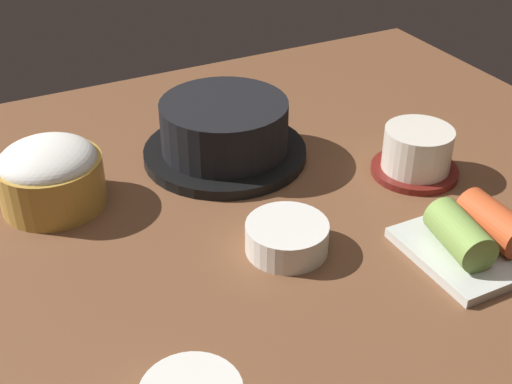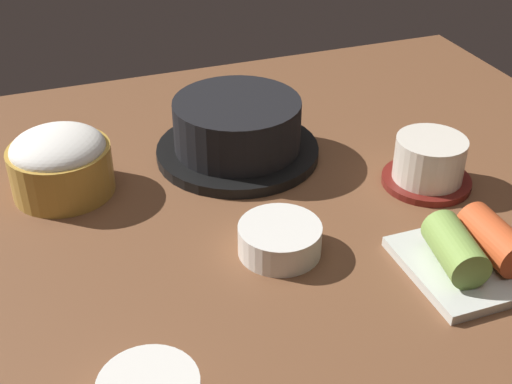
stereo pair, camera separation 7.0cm
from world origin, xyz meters
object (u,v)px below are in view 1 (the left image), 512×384
object	(u,v)px
kimchi_plate	(475,237)
rice_bowl	(50,174)
banchan_cup_center	(287,236)
stone_pot	(224,131)
tea_cup_with_saucer	(417,153)

from	to	relation	value
kimchi_plate	rice_bowl	bearing A→B (deg)	141.68
banchan_cup_center	stone_pot	bearing A→B (deg)	83.27
stone_pot	rice_bowl	size ratio (longest dim) A/B	1.75
rice_bowl	tea_cup_with_saucer	xyz separation A→B (cm)	(38.17, -12.45, -0.96)
banchan_cup_center	rice_bowl	bearing A→B (deg)	134.74
tea_cup_with_saucer	kimchi_plate	bearing A→B (deg)	-106.32
stone_pot	rice_bowl	distance (cm)	20.42
stone_pot	rice_bowl	bearing A→B (deg)	-177.75
rice_bowl	banchan_cup_center	world-z (taller)	rice_bowl
banchan_cup_center	kimchi_plate	xyz separation A→B (cm)	(15.81, -8.53, 0.27)
tea_cup_with_saucer	banchan_cup_center	xyz separation A→B (cm)	(-20.03, -5.87, -1.12)
tea_cup_with_saucer	stone_pot	bearing A→B (deg)	143.30
banchan_cup_center	kimchi_plate	world-z (taller)	kimchi_plate
stone_pot	kimchi_plate	distance (cm)	30.83
stone_pot	rice_bowl	xyz separation A→B (cm)	(-20.40, -0.80, 0.23)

